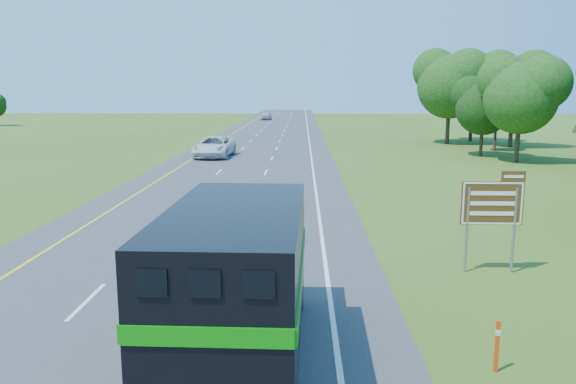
# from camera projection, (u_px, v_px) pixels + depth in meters

# --- Properties ---
(road) EXTENTS (15.00, 260.00, 0.04)m
(road) POSITION_uv_depth(u_px,v_px,m) (255.00, 155.00, 55.18)
(road) COLOR #38383A
(road) RESTS_ON ground
(lane_markings) EXTENTS (11.15, 260.00, 0.01)m
(lane_markings) POSITION_uv_depth(u_px,v_px,m) (255.00, 155.00, 55.17)
(lane_markings) COLOR yellow
(lane_markings) RESTS_ON road
(horse_truck) EXTENTS (2.95, 8.81, 3.87)m
(horse_truck) POSITION_uv_depth(u_px,v_px,m) (240.00, 281.00, 12.48)
(horse_truck) COLOR black
(horse_truck) RESTS_ON road
(white_suv) EXTENTS (3.51, 7.08, 1.93)m
(white_suv) POSITION_uv_depth(u_px,v_px,m) (214.00, 147.00, 53.19)
(white_suv) COLOR silver
(white_suv) RESTS_ON road
(far_car) EXTENTS (2.26, 5.23, 1.76)m
(far_car) POSITION_uv_depth(u_px,v_px,m) (266.00, 116.00, 119.96)
(far_car) COLOR #ADADB3
(far_car) RESTS_ON road
(exit_sign) EXTENTS (2.12, 0.12, 3.59)m
(exit_sign) POSITION_uv_depth(u_px,v_px,m) (493.00, 207.00, 19.26)
(exit_sign) COLOR gray
(exit_sign) RESTS_ON ground
(delineator) EXTENTS (0.10, 0.06, 1.23)m
(delineator) POSITION_uv_depth(u_px,v_px,m) (497.00, 345.00, 12.60)
(delineator) COLOR #F33C0C
(delineator) RESTS_ON ground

